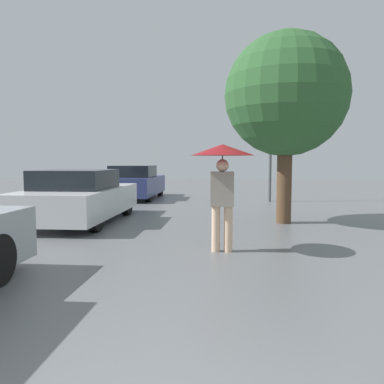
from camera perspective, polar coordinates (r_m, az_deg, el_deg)
pedestrian at (r=6.10m, az=4.66°, el=4.03°), size 1.03×1.03×1.76m
parked_car_middle at (r=9.55m, az=-16.84°, el=-0.77°), size 1.88×4.05×1.28m
parked_car_farthest at (r=14.95m, az=-8.77°, el=1.37°), size 1.81×3.82×1.31m
tree at (r=9.32m, az=14.13°, el=14.05°), size 2.88×2.88×4.48m
street_lamp at (r=14.03m, az=11.95°, el=11.41°), size 0.35×0.35×4.45m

